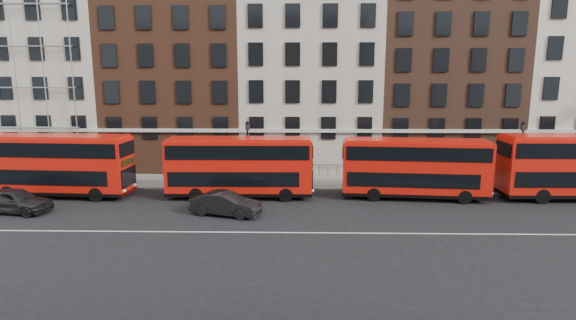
{
  "coord_description": "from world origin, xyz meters",
  "views": [
    {
      "loc": [
        -1.15,
        -26.87,
        8.93
      ],
      "look_at": [
        -1.83,
        5.0,
        3.0
      ],
      "focal_mm": 28.0,
      "sensor_mm": 36.0,
      "label": 1
    }
  ],
  "objects_px": {
    "bus_a": "(56,164)",
    "car_rear": "(15,200)",
    "bus_b": "(239,166)",
    "bus_c": "(414,167)",
    "car_front": "(226,204)"
  },
  "relations": [
    {
      "from": "bus_b",
      "to": "car_front",
      "type": "xyz_separation_m",
      "value": [
        -0.35,
        -4.38,
        -1.66
      ]
    },
    {
      "from": "bus_a",
      "to": "bus_b",
      "type": "bearing_deg",
      "value": 3.74
    },
    {
      "from": "bus_b",
      "to": "bus_c",
      "type": "bearing_deg",
      "value": -0.63
    },
    {
      "from": "car_front",
      "to": "car_rear",
      "type": "bearing_deg",
      "value": 104.77
    },
    {
      "from": "bus_a",
      "to": "bus_b",
      "type": "relative_size",
      "value": 1.05
    },
    {
      "from": "bus_a",
      "to": "car_rear",
      "type": "distance_m",
      "value": 4.51
    },
    {
      "from": "bus_b",
      "to": "car_front",
      "type": "height_order",
      "value": "bus_b"
    },
    {
      "from": "bus_b",
      "to": "car_rear",
      "type": "height_order",
      "value": "bus_b"
    },
    {
      "from": "bus_a",
      "to": "car_front",
      "type": "xyz_separation_m",
      "value": [
        13.42,
        -4.38,
        -1.75
      ]
    },
    {
      "from": "bus_b",
      "to": "bus_c",
      "type": "relative_size",
      "value": 1.01
    },
    {
      "from": "bus_a",
      "to": "car_rear",
      "type": "xyz_separation_m",
      "value": [
        -0.69,
        -4.13,
        -1.68
      ]
    },
    {
      "from": "bus_b",
      "to": "car_rear",
      "type": "bearing_deg",
      "value": -164.69
    },
    {
      "from": "bus_c",
      "to": "car_rear",
      "type": "height_order",
      "value": "bus_c"
    },
    {
      "from": "car_rear",
      "to": "bus_b",
      "type": "bearing_deg",
      "value": -64.29
    },
    {
      "from": "bus_b",
      "to": "bus_a",
      "type": "bearing_deg",
      "value": 179.35
    }
  ]
}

